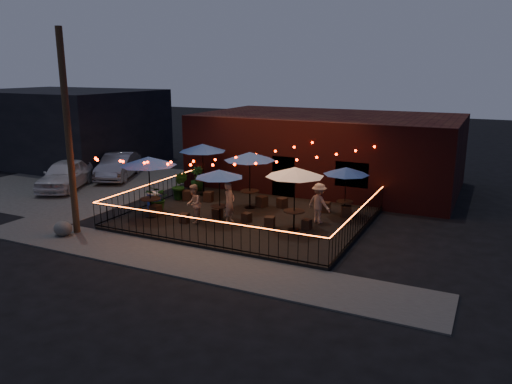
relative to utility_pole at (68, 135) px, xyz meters
The scene contains 39 objects.
ground 7.21m from the utility_pole, 25.71° to the left, with size 110.00×110.00×0.00m, color black.
patio 8.11m from the utility_pole, 40.43° to the left, with size 10.00×8.00×0.15m, color black.
sidewalk 6.74m from the utility_pole, ahead, with size 18.00×2.50×0.05m, color #403D3B.
parking_lot 10.15m from the utility_pole, 135.00° to the left, with size 11.00×12.00×0.02m, color #403D3B.
brick_building 14.27m from the utility_pole, 63.05° to the left, with size 14.00×8.00×4.00m.
background_building 17.19m from the utility_pole, 137.37° to the left, with size 12.00×9.00×5.00m, color black.
utility_pole is the anchor object (origin of this frame).
fence_front 6.38m from the utility_pole, ahead, with size 10.00×0.04×1.04m.
fence_left 5.70m from the utility_pole, 85.03° to the left, with size 0.04×8.00×1.04m.
fence_right 11.85m from the utility_pole, 23.86° to the left, with size 0.04×8.00×1.04m.
festoon_lights 6.32m from the utility_pole, 44.40° to the left, with size 10.02×8.72×1.32m.
cafe_table_0 3.49m from the utility_pole, 59.94° to the left, with size 2.68×2.68×2.68m.
cafe_table_1 7.44m from the utility_pole, 77.34° to the left, with size 2.43×2.43×2.64m.
cafe_table_2 6.09m from the utility_pole, 36.39° to the left, with size 2.21×2.21×2.26m.
cafe_table_3 7.81m from the utility_pole, 50.83° to the left, with size 3.08×3.08×2.63m.
cafe_table_4 8.90m from the utility_pole, 25.70° to the left, with size 2.84×2.84×2.58m.
cafe_table_5 11.45m from the utility_pole, 35.48° to the left, with size 2.35×2.35×2.20m.
bistro_chair_0 4.94m from the utility_pole, 59.35° to the left, with size 0.43×0.43×0.50m, color black.
bistro_chair_1 5.65m from the utility_pole, 37.93° to the left, with size 0.35×0.35×0.41m, color black.
bistro_chair_2 7.02m from the utility_pole, 75.88° to the left, with size 0.42×0.42×0.50m, color black.
bistro_chair_3 7.52m from the utility_pole, 67.64° to the left, with size 0.41×0.41×0.48m, color black.
bistro_chair_4 6.84m from the utility_pole, 41.82° to the left, with size 0.36×0.36×0.43m, color black.
bistro_chair_5 7.83m from the utility_pole, 34.34° to the left, with size 0.34×0.34×0.40m, color black.
bistro_chair_6 9.00m from the utility_pole, 50.20° to the left, with size 0.43×0.43×0.51m, color black.
bistro_chair_7 9.76m from the utility_pole, 46.95° to the left, with size 0.39×0.39×0.46m, color black.
bistro_chair_8 8.61m from the utility_pole, 27.99° to the left, with size 0.38×0.38×0.46m, color black.
bistro_chair_9 10.00m from the utility_pole, 26.42° to the left, with size 0.34×0.34×0.40m, color black.
bistro_chair_10 11.29m from the utility_pole, 39.56° to the left, with size 0.39×0.39×0.46m, color black.
bistro_chair_11 11.88m from the utility_pole, 34.73° to the left, with size 0.42×0.42×0.50m, color black.
patron_a 6.90m from the utility_pole, 35.16° to the left, with size 0.62×0.41×1.71m, color #DEAC94.
patron_b 5.62m from the utility_pole, 37.74° to the left, with size 0.80×0.62×1.64m, color #CFAF8F.
patron_c 10.38m from the utility_pole, 31.47° to the left, with size 1.10×0.63×1.70m, color #CAAC87.
potted_shrub_a 5.04m from the utility_pole, 69.29° to the left, with size 1.10×0.95×1.22m, color #0B340E.
potted_shrub_b 6.69m from the utility_pole, 79.85° to the left, with size 0.78×0.63×1.41m, color #153C11.
potted_shrub_c 8.46m from the utility_pole, 84.13° to the left, with size 0.71×0.71×1.27m, color #14380F.
cooler 5.21m from the utility_pole, 74.71° to the left, with size 0.69×0.58×0.78m.
boulder 3.72m from the utility_pole, 108.57° to the right, with size 0.83×0.70×0.64m, color #4C4C47.
car_white 8.89m from the utility_pole, 139.08° to the left, with size 1.88×4.67×1.59m, color white.
car_silver 10.85m from the utility_pole, 121.68° to the left, with size 1.63×4.66×1.54m, color #9A9AA1.
Camera 1 is at (9.51, -16.68, 6.51)m, focal length 35.00 mm.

